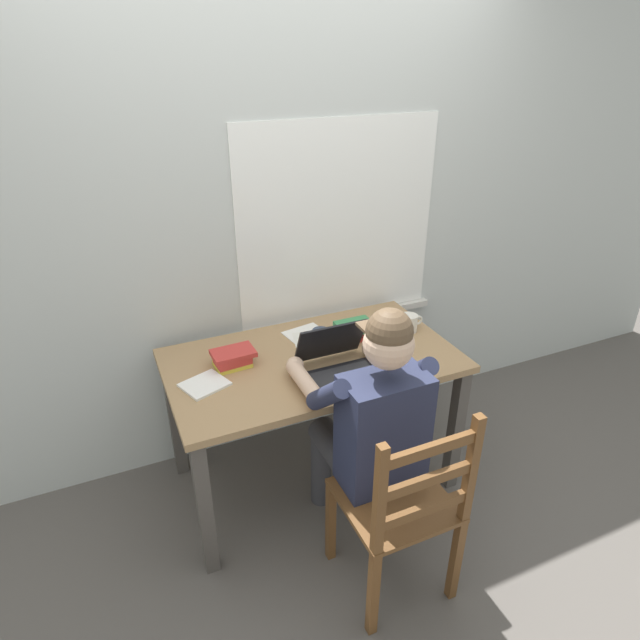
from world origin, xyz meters
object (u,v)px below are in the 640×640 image
(desk, at_px, (312,375))
(book_stack_side, at_px, (355,330))
(laptop, at_px, (339,363))
(coffee_mug_white, at_px, (409,323))
(book_stack_main, at_px, (233,358))
(seated_person, at_px, (370,420))
(computer_mouse, at_px, (397,361))
(wooden_chair, at_px, (402,507))
(coffee_mug_dark, at_px, (321,339))

(desk, height_order, book_stack_side, book_stack_side)
(laptop, xyz_separation_m, coffee_mug_white, (0.50, 0.22, -0.01))
(coffee_mug_white, bearing_deg, desk, -175.61)
(desk, xyz_separation_m, book_stack_main, (-0.36, 0.08, 0.14))
(seated_person, distance_m, computer_mouse, 0.38)
(computer_mouse, bearing_deg, wooden_chair, -117.44)
(desk, relative_size, book_stack_main, 6.87)
(wooden_chair, height_order, coffee_mug_dark, wooden_chair)
(wooden_chair, relative_size, computer_mouse, 9.35)
(seated_person, xyz_separation_m, book_stack_side, (0.21, 0.56, 0.11))
(coffee_mug_white, height_order, coffee_mug_dark, coffee_mug_dark)
(coffee_mug_dark, bearing_deg, desk, -139.65)
(seated_person, height_order, computer_mouse, seated_person)
(coffee_mug_white, relative_size, book_stack_side, 0.65)
(seated_person, bearing_deg, laptop, 90.57)
(computer_mouse, relative_size, coffee_mug_white, 0.80)
(desk, relative_size, coffee_mug_dark, 11.45)
(coffee_mug_white, height_order, book_stack_main, coffee_mug_white)
(wooden_chair, xyz_separation_m, coffee_mug_white, (0.50, 0.79, 0.33))
(laptop, xyz_separation_m, computer_mouse, (0.28, -0.04, -0.03))
(computer_mouse, distance_m, coffee_mug_white, 0.34)
(wooden_chair, bearing_deg, book_stack_side, 75.83)
(wooden_chair, relative_size, laptop, 2.83)
(book_stack_main, relative_size, book_stack_side, 1.03)
(desk, xyz_separation_m, coffee_mug_dark, (0.07, 0.06, 0.15))
(seated_person, relative_size, laptop, 3.76)
(computer_mouse, bearing_deg, desk, 148.10)
(seated_person, height_order, book_stack_side, seated_person)
(computer_mouse, xyz_separation_m, coffee_mug_white, (0.23, 0.25, 0.03))
(seated_person, relative_size, book_stack_side, 6.46)
(coffee_mug_white, relative_size, coffee_mug_dark, 1.05)
(desk, xyz_separation_m, book_stack_side, (0.27, 0.09, 0.14))
(coffee_mug_white, distance_m, book_stack_side, 0.29)
(laptop, bearing_deg, computer_mouse, -7.29)
(book_stack_side, bearing_deg, seated_person, -110.81)
(desk, distance_m, laptop, 0.24)
(seated_person, distance_m, coffee_mug_white, 0.72)
(seated_person, distance_m, wooden_chair, 0.36)
(wooden_chair, distance_m, coffee_mug_white, 0.99)
(seated_person, height_order, coffee_mug_white, seated_person)
(seated_person, xyz_separation_m, wooden_chair, (0.00, -0.28, -0.22))
(wooden_chair, xyz_separation_m, laptop, (-0.00, 0.57, 0.34))
(laptop, height_order, book_stack_main, laptop)
(desk, distance_m, book_stack_main, 0.40)
(book_stack_side, bearing_deg, coffee_mug_white, -9.74)
(laptop, bearing_deg, coffee_mug_dark, 86.03)
(desk, bearing_deg, book_stack_main, 167.71)
(desk, bearing_deg, computer_mouse, -31.90)
(desk, relative_size, coffee_mug_white, 10.87)
(coffee_mug_white, xyz_separation_m, coffee_mug_dark, (-0.49, 0.02, 0.01))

